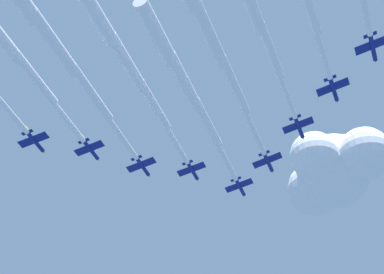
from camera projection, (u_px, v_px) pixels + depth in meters
The scene contains 5 objects.
jet_lead at pixel (182, 79), 158.86m from camera, with size 38.58×71.15×4.07m.
jet_port_inner at pixel (125, 61), 156.58m from camera, with size 37.73×69.53×4.03m.
jet_starboard_inner at pixel (207, 30), 145.53m from camera, with size 40.62×75.75×4.14m.
jet_port_mid at pixel (52, 41), 148.16m from camera, with size 39.42×74.63×4.03m.
cloud_puff at pixel (333, 168), 201.53m from camera, with size 37.29×30.04×24.22m.
Camera 1 is at (98.18, -90.32, 36.39)m, focal length 60.51 mm.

